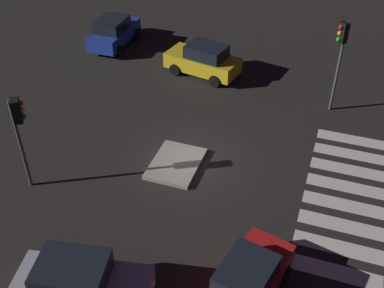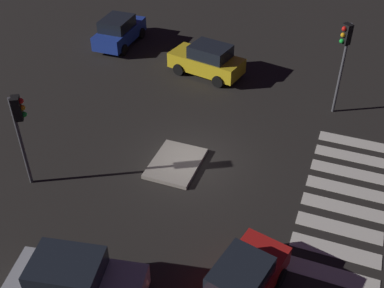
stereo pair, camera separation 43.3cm
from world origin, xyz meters
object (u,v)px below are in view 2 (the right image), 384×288
at_px(car_blue, 119,31).
at_px(traffic_light_west, 19,120).
at_px(car_silver, 75,282).
at_px(traffic_light_east, 344,47).
at_px(traffic_island, 176,163).
at_px(car_red, 242,282).
at_px(car_yellow, 207,60).

xyz_separation_m(car_blue, traffic_light_west, (-13.07, -2.78, 2.24)).
height_order(car_blue, car_silver, car_silver).
distance_m(car_blue, traffic_light_west, 13.55).
bearing_deg(traffic_light_west, traffic_light_east, 10.18).
bearing_deg(traffic_light_west, car_blue, 70.31).
bearing_deg(traffic_light_east, traffic_island, -1.12).
distance_m(car_red, car_silver, 5.25).
relative_size(traffic_island, traffic_light_west, 0.66).
bearing_deg(car_yellow, car_silver, 105.51).
distance_m(car_blue, car_yellow, 6.74).
height_order(car_yellow, traffic_light_west, traffic_light_west).
distance_m(car_yellow, traffic_light_east, 7.83).
relative_size(car_yellow, car_red, 1.09).
height_order(traffic_island, traffic_light_west, traffic_light_west).
distance_m(traffic_island, car_silver, 7.52).
relative_size(traffic_island, car_blue, 0.64).
xyz_separation_m(car_red, traffic_light_east, (12.23, -1.26, 2.76)).
bearing_deg(traffic_island, car_yellow, 9.76).
distance_m(car_red, traffic_light_west, 10.23).
distance_m(car_silver, traffic_light_west, 6.86).
bearing_deg(car_red, car_blue, 51.74).
xyz_separation_m(traffic_island, traffic_light_east, (6.70, -5.80, 3.49)).
xyz_separation_m(car_silver, traffic_light_east, (14.17, -6.14, 2.67)).
relative_size(car_yellow, traffic_light_east, 0.94).
bearing_deg(car_blue, traffic_light_east, -104.07).
height_order(traffic_island, car_yellow, car_yellow).
bearing_deg(car_blue, car_yellow, -105.96).
bearing_deg(traffic_island, car_silver, 177.37).
distance_m(car_silver, traffic_light_east, 15.67).
distance_m(car_yellow, traffic_light_west, 12.10).
xyz_separation_m(car_red, traffic_light_west, (2.43, 9.67, 2.31)).
height_order(car_red, car_silver, car_silver).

